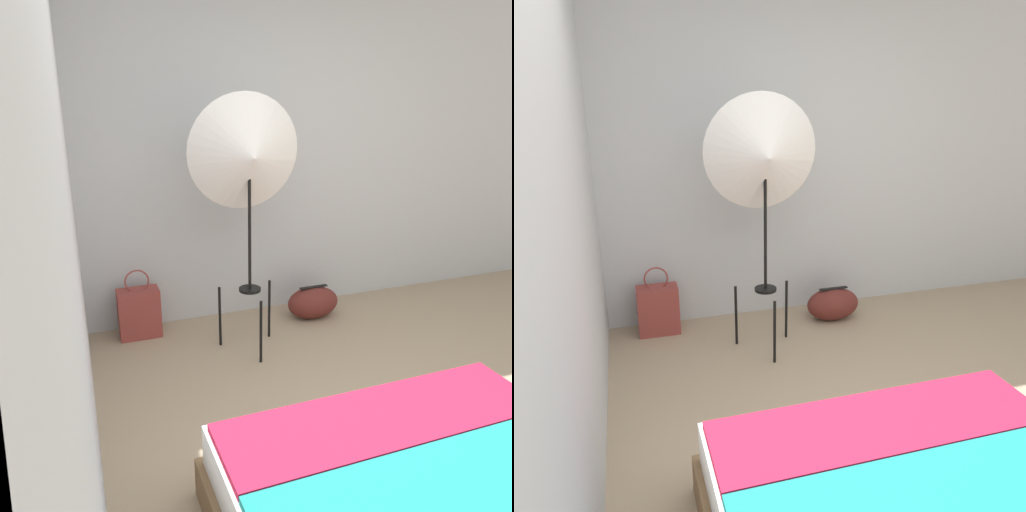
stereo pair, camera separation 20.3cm
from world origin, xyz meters
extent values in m
plane|color=gray|center=(0.00, 0.00, 0.00)|extent=(14.00, 14.00, 0.00)
cube|color=#B7BCC1|center=(0.00, 2.29, 1.30)|extent=(8.00, 0.05, 2.60)
cube|color=#B7BCC1|center=(-1.33, 1.00, 1.30)|extent=(0.05, 8.00, 2.60)
cube|color=#197F7A|center=(-0.11, -0.33, 0.41)|extent=(1.49, 0.42, 0.04)
cube|color=#B21938|center=(-0.11, 0.10, 0.41)|extent=(1.49, 0.42, 0.04)
cylinder|color=black|center=(-0.19, 1.41, 0.23)|extent=(0.02, 0.02, 0.46)
cylinder|color=black|center=(-0.39, 1.74, 0.23)|extent=(0.02, 0.02, 0.46)
cylinder|color=black|center=(0.00, 1.74, 0.23)|extent=(0.02, 0.02, 0.46)
cylinder|color=black|center=(-0.19, 1.63, 0.46)|extent=(0.16, 0.16, 0.02)
cylinder|color=black|center=(-0.19, 1.63, 0.93)|extent=(0.02, 0.02, 0.94)
cone|color=white|center=(-0.19, 1.63, 1.40)|extent=(0.78, 0.29, 0.80)
cube|color=brown|center=(-0.92, 2.10, 0.19)|extent=(0.31, 0.17, 0.38)
torus|color=brown|center=(-0.92, 2.10, 0.45)|extent=(0.18, 0.01, 0.18)
ellipsoid|color=#5B231E|center=(0.47, 1.94, 0.13)|extent=(0.44, 0.27, 0.27)
cube|color=black|center=(0.47, 1.94, 0.27)|extent=(0.24, 0.04, 0.01)
camera|label=1|loc=(-1.29, -1.46, 1.79)|focal=35.00mm
camera|label=2|loc=(-1.09, -1.52, 1.79)|focal=35.00mm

